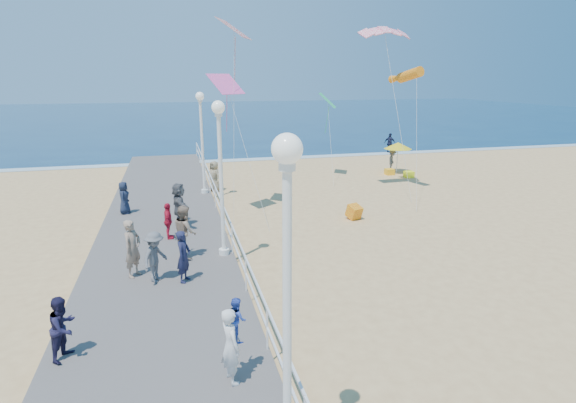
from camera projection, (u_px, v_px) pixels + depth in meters
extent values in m
plane|color=tan|center=(364.00, 251.00, 17.26)|extent=(160.00, 160.00, 0.00)
cube|color=#0C294A|center=(211.00, 115.00, 77.90)|extent=(160.00, 90.00, 0.05)
cube|color=silver|center=(261.00, 159.00, 36.38)|extent=(160.00, 1.20, 0.04)
cube|color=#66605C|center=(162.00, 266.00, 15.40)|extent=(5.00, 44.00, 0.40)
cube|color=white|center=(232.00, 225.00, 15.65)|extent=(0.05, 42.00, 0.06)
cube|color=white|center=(232.00, 239.00, 15.79)|extent=(0.05, 42.00, 0.04)
cylinder|color=white|center=(287.00, 322.00, 6.81)|extent=(0.14, 0.14, 4.70)
sphere|color=white|center=(287.00, 149.00, 6.10)|extent=(0.44, 0.44, 0.44)
cylinder|color=white|center=(224.00, 252.00, 15.84)|extent=(0.36, 0.36, 0.20)
cylinder|color=white|center=(221.00, 187.00, 15.21)|extent=(0.14, 0.14, 4.70)
sphere|color=white|center=(218.00, 107.00, 14.50)|extent=(0.44, 0.44, 0.44)
cylinder|color=white|center=(205.00, 191.00, 24.23)|extent=(0.36, 0.36, 0.20)
cylinder|color=white|center=(202.00, 148.00, 23.60)|extent=(0.14, 0.14, 4.70)
sphere|color=white|center=(200.00, 96.00, 22.89)|extent=(0.44, 0.44, 0.44)
imported|color=silver|center=(231.00, 346.00, 9.04)|extent=(0.53, 0.68, 1.64)
imported|color=blue|center=(237.00, 319.00, 9.09)|extent=(0.46, 0.53, 0.93)
imported|color=#1A1C39|center=(184.00, 256.00, 13.57)|extent=(0.59, 0.70, 1.62)
imported|color=gray|center=(185.00, 231.00, 15.41)|extent=(0.86, 1.02, 1.85)
imported|color=#595A5E|center=(155.00, 257.00, 13.58)|extent=(1.06, 1.18, 1.58)
imported|color=red|center=(168.00, 221.00, 17.21)|extent=(0.35, 0.83, 1.42)
imported|color=#192238|center=(124.00, 198.00, 20.43)|extent=(0.57, 0.79, 1.49)
imported|color=#525357|center=(179.00, 205.00, 18.63)|extent=(0.76, 1.77, 1.85)
imported|color=gray|center=(133.00, 248.00, 13.90)|extent=(0.73, 0.80, 1.83)
imported|color=#1B1937|center=(63.00, 327.00, 9.86)|extent=(0.80, 0.88, 1.47)
imported|color=#56575B|center=(392.00, 161.00, 31.51)|extent=(1.03, 1.16, 1.56)
imported|color=#191D37|center=(390.00, 143.00, 39.24)|extent=(0.99, 1.04, 1.74)
imported|color=gray|center=(215.00, 176.00, 26.02)|extent=(0.93, 1.04, 1.79)
cube|color=#E14C0D|center=(354.00, 213.00, 20.99)|extent=(0.75, 0.85, 0.74)
cylinder|color=white|center=(397.00, 160.00, 31.00)|extent=(0.05, 0.05, 1.80)
cone|color=gold|center=(398.00, 146.00, 30.73)|extent=(1.90, 1.90, 0.45)
cube|color=#FFAF1A|center=(389.00, 172.00, 30.65)|extent=(0.55, 0.55, 0.40)
cube|color=#F6FF1A|center=(409.00, 174.00, 29.85)|extent=(0.55, 0.55, 0.40)
cylinder|color=orange|center=(410.00, 75.00, 24.45)|extent=(1.04, 2.89, 1.13)
cube|color=#E353A8|center=(226.00, 84.00, 20.03)|extent=(1.75, 1.68, 0.89)
cube|color=#2AC773|center=(328.00, 100.00, 28.73)|extent=(1.51, 1.68, 0.94)
cube|color=red|center=(234.00, 29.00, 19.83)|extent=(1.77, 1.90, 0.88)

